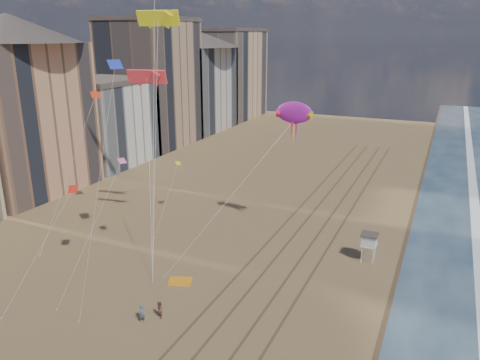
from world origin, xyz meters
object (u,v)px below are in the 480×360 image
object	(u,v)px
lifeguard_stand	(369,240)
show_kite	(294,113)
kite_flyer_b	(159,310)
grounded_kite	(180,281)
kite_flyer_a	(142,314)

from	to	relation	value
lifeguard_stand	show_kite	xyz separation A→B (m)	(-10.13, 2.02, 13.72)
show_kite	kite_flyer_b	size ratio (longest dim) A/B	13.55
lifeguard_stand	kite_flyer_b	world-z (taller)	lifeguard_stand
grounded_kite	kite_flyer_a	distance (m)	7.59
grounded_kite	show_kite	bearing A→B (deg)	44.70
kite_flyer_b	kite_flyer_a	bearing A→B (deg)	-83.53
kite_flyer_a	kite_flyer_b	size ratio (longest dim) A/B	0.99
grounded_kite	kite_flyer_b	size ratio (longest dim) A/B	1.38
lifeguard_stand	grounded_kite	xyz separation A→B (m)	(-17.39, -13.13, -2.51)
show_kite	kite_flyer_a	xyz separation A→B (m)	(-6.70, -22.69, -15.51)
lifeguard_stand	kite_flyer_a	world-z (taller)	lifeguard_stand
kite_flyer_a	kite_flyer_b	distance (m)	1.59
grounded_kite	kite_flyer_b	xyz separation A→B (m)	(1.66, -6.38, 0.73)
show_kite	kite_flyer_a	distance (m)	28.29
show_kite	kite_flyer_b	world-z (taller)	show_kite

